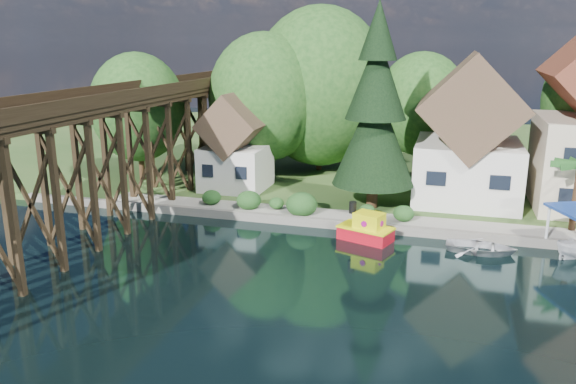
{
  "coord_description": "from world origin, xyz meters",
  "views": [
    {
      "loc": [
        5.5,
        -27.37,
        12.28
      ],
      "look_at": [
        -4.13,
        6.0,
        2.88
      ],
      "focal_mm": 35.0,
      "sensor_mm": 36.0,
      "label": 1
    }
  ],
  "objects_px": {
    "trestle_bridge": "(115,147)",
    "shed": "(236,148)",
    "house_left": "(469,140)",
    "conifer": "(375,112)",
    "boat_white_a": "(481,246)",
    "tugboat": "(366,229)"
  },
  "relations": [
    {
      "from": "house_left",
      "to": "conifer",
      "type": "relative_size",
      "value": 0.76
    },
    {
      "from": "trestle_bridge",
      "to": "shed",
      "type": "relative_size",
      "value": 5.63
    },
    {
      "from": "boat_white_a",
      "to": "house_left",
      "type": "bearing_deg",
      "value": 8.06
    },
    {
      "from": "house_left",
      "to": "boat_white_a",
      "type": "distance_m",
      "value": 11.01
    },
    {
      "from": "trestle_bridge",
      "to": "conifer",
      "type": "distance_m",
      "value": 18.0
    },
    {
      "from": "boat_white_a",
      "to": "tugboat",
      "type": "bearing_deg",
      "value": 91.18
    },
    {
      "from": "trestle_bridge",
      "to": "shed",
      "type": "height_order",
      "value": "trestle_bridge"
    },
    {
      "from": "tugboat",
      "to": "boat_white_a",
      "type": "distance_m",
      "value": 6.94
    },
    {
      "from": "house_left",
      "to": "conifer",
      "type": "bearing_deg",
      "value": -148.99
    },
    {
      "from": "trestle_bridge",
      "to": "boat_white_a",
      "type": "xyz_separation_m",
      "value": [
        23.88,
        0.92,
        -4.93
      ]
    },
    {
      "from": "shed",
      "to": "boat_white_a",
      "type": "bearing_deg",
      "value": -24.01
    },
    {
      "from": "tugboat",
      "to": "boat_white_a",
      "type": "relative_size",
      "value": 0.92
    },
    {
      "from": "trestle_bridge",
      "to": "house_left",
      "type": "height_order",
      "value": "house_left"
    },
    {
      "from": "house_left",
      "to": "tugboat",
      "type": "xyz_separation_m",
      "value": [
        -6.05,
        -9.69,
        -4.41
      ]
    },
    {
      "from": "house_left",
      "to": "trestle_bridge",
      "type": "bearing_deg",
      "value": -154.79
    },
    {
      "from": "trestle_bridge",
      "to": "conifer",
      "type": "height_order",
      "value": "conifer"
    },
    {
      "from": "shed",
      "to": "trestle_bridge",
      "type": "bearing_deg",
      "value": -118.19
    },
    {
      "from": "house_left",
      "to": "shed",
      "type": "relative_size",
      "value": 1.4
    },
    {
      "from": "trestle_bridge",
      "to": "boat_white_a",
      "type": "relative_size",
      "value": 10.81
    },
    {
      "from": "house_left",
      "to": "shed",
      "type": "bearing_deg",
      "value": -175.23
    },
    {
      "from": "shed",
      "to": "conifer",
      "type": "distance_m",
      "value": 12.29
    },
    {
      "from": "trestle_bridge",
      "to": "boat_white_a",
      "type": "bearing_deg",
      "value": 2.2
    }
  ]
}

